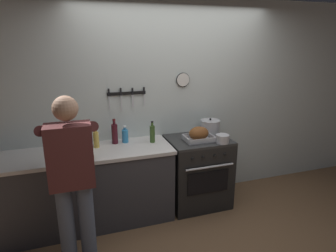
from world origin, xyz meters
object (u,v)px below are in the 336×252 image
(stove, at_px, (197,171))
(stock_pot, at_px, (210,128))
(roasting_pan, at_px, (199,135))
(bottle_cooking_oil, at_px, (96,139))
(person_cook, at_px, (72,175))
(bottle_wine_red, at_px, (115,133))
(cutting_board, at_px, (76,155))
(saucepan, at_px, (222,139))
(bottle_vinegar, at_px, (72,143))
(bottle_olive_oil, at_px, (152,134))
(bottle_dish_soap, at_px, (125,136))

(stove, height_order, stock_pot, stock_pot)
(roasting_pan, relative_size, bottle_cooking_oil, 1.50)
(person_cook, xyz_separation_m, bottle_wine_red, (0.50, 0.84, 0.07))
(stock_pot, xyz_separation_m, cutting_board, (-1.68, -0.20, -0.09))
(stove, xyz_separation_m, saucepan, (0.21, -0.23, 0.50))
(bottle_vinegar, bearing_deg, bottle_cooking_oil, 6.76)
(bottle_vinegar, bearing_deg, roasting_pan, -5.33)
(bottle_cooking_oil, distance_m, bottle_olive_oil, 0.66)
(bottle_dish_soap, bearing_deg, stove, -10.05)
(bottle_vinegar, bearing_deg, bottle_olive_oil, -0.13)
(stove, height_order, bottle_vinegar, bottle_vinegar)
(person_cook, relative_size, bottle_cooking_oil, 7.07)
(saucepan, height_order, bottle_olive_oil, bottle_olive_oil)
(bottle_cooking_oil, bearing_deg, bottle_vinegar, -173.24)
(bottle_wine_red, bearing_deg, bottle_cooking_oil, -163.28)
(person_cook, xyz_separation_m, stock_pot, (1.72, 0.77, 0.05))
(cutting_board, bearing_deg, stock_pot, 6.80)
(stove, xyz_separation_m, stock_pot, (0.20, 0.09, 0.55))
(stock_pot, relative_size, bottle_vinegar, 1.15)
(stove, relative_size, person_cook, 0.54)
(stock_pot, bearing_deg, bottle_vinegar, -179.11)
(bottle_wine_red, bearing_deg, roasting_pan, -13.45)
(person_cook, bearing_deg, bottle_cooking_oil, -25.22)
(person_cook, xyz_separation_m, bottle_cooking_oil, (0.28, 0.78, 0.05))
(roasting_pan, distance_m, saucepan, 0.29)
(roasting_pan, distance_m, bottle_cooking_oil, 1.22)
(person_cook, xyz_separation_m, bottle_olive_oil, (0.94, 0.74, 0.06))
(bottle_dish_soap, bearing_deg, bottle_cooking_oil, -169.15)
(saucepan, distance_m, bottle_olive_oil, 0.85)
(stock_pot, relative_size, cutting_board, 0.70)
(bottle_dish_soap, bearing_deg, cutting_board, -154.96)
(person_cook, xyz_separation_m, bottle_dish_soap, (0.62, 0.84, 0.03))
(cutting_board, bearing_deg, bottle_dish_soap, 25.04)
(bottle_cooking_oil, distance_m, bottle_vinegar, 0.27)
(stock_pot, bearing_deg, cutting_board, -173.20)
(stock_pot, xyz_separation_m, bottle_wine_red, (-1.22, 0.07, 0.02))
(bottle_dish_soap, bearing_deg, bottle_wine_red, 179.66)
(bottle_vinegar, height_order, bottle_dish_soap, bottle_vinegar)
(bottle_vinegar, distance_m, bottle_olive_oil, 0.92)
(cutting_board, distance_m, bottle_dish_soap, 0.64)
(roasting_pan, xyz_separation_m, bottle_olive_oil, (-0.55, 0.14, 0.03))
(bottle_olive_oil, bearing_deg, bottle_dish_soap, 162.35)
(roasting_pan, xyz_separation_m, stock_pot, (0.23, 0.16, 0.02))
(bottle_vinegar, xyz_separation_m, bottle_wine_red, (0.49, 0.10, 0.04))
(bottle_olive_oil, height_order, bottle_wine_red, bottle_wine_red)
(cutting_board, xyz_separation_m, bottle_cooking_oil, (0.23, 0.20, 0.09))
(person_cook, distance_m, stock_pot, 1.89)
(saucepan, relative_size, bottle_cooking_oil, 0.68)
(bottle_cooking_oil, height_order, bottle_olive_oil, bottle_olive_oil)
(cutting_board, height_order, bottle_vinegar, bottle_vinegar)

